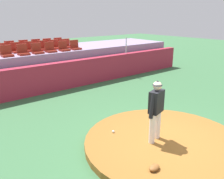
{
  "coord_description": "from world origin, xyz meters",
  "views": [
    {
      "loc": [
        -4.84,
        -3.58,
        3.49
      ],
      "look_at": [
        0.0,
        2.31,
        1.09
      ],
      "focal_mm": 37.96,
      "sensor_mm": 36.0,
      "label": 1
    }
  ],
  "objects_px": {
    "stadium_chair_5": "(75,47)",
    "stadium_chair_16": "(48,45)",
    "stadium_chair_9": "(43,47)",
    "stadium_chair_6": "(2,51)",
    "pitcher": "(156,107)",
    "stadium_chair_13": "(10,48)",
    "stadium_chair_0": "(7,53)",
    "stadium_chair_11": "(67,45)",
    "fielding_glove": "(154,168)",
    "stadium_chair_4": "(64,48)",
    "stadium_chair_7": "(17,49)",
    "stadium_chair_10": "(55,46)",
    "stadium_chair_1": "(23,52)",
    "baseball": "(113,132)",
    "stadium_chair_8": "(30,48)",
    "stadium_chair_17": "(59,44)",
    "stadium_chair_3": "(50,49)",
    "stadium_chair_15": "(37,45)",
    "stadium_chair_14": "(24,46)",
    "stadium_chair_2": "(37,50)"
  },
  "relations": [
    {
      "from": "stadium_chair_1",
      "to": "stadium_chair_15",
      "type": "relative_size",
      "value": 1.0
    },
    {
      "from": "fielding_glove",
      "to": "stadium_chair_3",
      "type": "relative_size",
      "value": 0.6
    },
    {
      "from": "baseball",
      "to": "fielding_glove",
      "type": "bearing_deg",
      "value": -101.9
    },
    {
      "from": "baseball",
      "to": "stadium_chair_11",
      "type": "height_order",
      "value": "stadium_chair_11"
    },
    {
      "from": "stadium_chair_4",
      "to": "stadium_chair_10",
      "type": "xyz_separation_m",
      "value": [
        -0.01,
        0.93,
        0.0
      ]
    },
    {
      "from": "stadium_chair_0",
      "to": "stadium_chair_16",
      "type": "xyz_separation_m",
      "value": [
        2.8,
        1.76,
        0.0
      ]
    },
    {
      "from": "baseball",
      "to": "stadium_chair_2",
      "type": "xyz_separation_m",
      "value": [
        0.48,
        6.34,
        1.64
      ]
    },
    {
      "from": "stadium_chair_0",
      "to": "stadium_chair_11",
      "type": "height_order",
      "value": "same"
    },
    {
      "from": "pitcher",
      "to": "stadium_chair_11",
      "type": "height_order",
      "value": "stadium_chair_11"
    },
    {
      "from": "fielding_glove",
      "to": "stadium_chair_2",
      "type": "xyz_separation_m",
      "value": [
        0.89,
        8.26,
        1.63
      ]
    },
    {
      "from": "pitcher",
      "to": "stadium_chair_13",
      "type": "distance_m",
      "value": 9.25
    },
    {
      "from": "baseball",
      "to": "stadium_chair_9",
      "type": "xyz_separation_m",
      "value": [
        1.17,
        7.25,
        1.64
      ]
    },
    {
      "from": "stadium_chair_6",
      "to": "stadium_chair_16",
      "type": "xyz_separation_m",
      "value": [
        2.75,
        0.86,
        0.0
      ]
    },
    {
      "from": "fielding_glove",
      "to": "stadium_chair_16",
      "type": "height_order",
      "value": "stadium_chair_16"
    },
    {
      "from": "stadium_chair_0",
      "to": "stadium_chair_15",
      "type": "relative_size",
      "value": 1.0
    },
    {
      "from": "stadium_chair_0",
      "to": "stadium_chair_9",
      "type": "bearing_deg",
      "value": -157.45
    },
    {
      "from": "stadium_chair_14",
      "to": "pitcher",
      "type": "bearing_deg",
      "value": 90.55
    },
    {
      "from": "stadium_chair_9",
      "to": "stadium_chair_6",
      "type": "bearing_deg",
      "value": -0.72
    },
    {
      "from": "fielding_glove",
      "to": "stadium_chair_4",
      "type": "distance_m",
      "value": 8.72
    },
    {
      "from": "stadium_chair_0",
      "to": "stadium_chair_8",
      "type": "distance_m",
      "value": 1.64
    },
    {
      "from": "stadium_chair_1",
      "to": "stadium_chair_13",
      "type": "relative_size",
      "value": 1.0
    },
    {
      "from": "stadium_chair_6",
      "to": "stadium_chair_16",
      "type": "bearing_deg",
      "value": -162.6
    },
    {
      "from": "stadium_chair_4",
      "to": "stadium_chair_13",
      "type": "relative_size",
      "value": 1.0
    },
    {
      "from": "stadium_chair_9",
      "to": "stadium_chair_16",
      "type": "height_order",
      "value": "same"
    },
    {
      "from": "stadium_chair_1",
      "to": "stadium_chair_4",
      "type": "xyz_separation_m",
      "value": [
        2.11,
        -0.0,
        0.0
      ]
    },
    {
      "from": "pitcher",
      "to": "stadium_chair_7",
      "type": "bearing_deg",
      "value": 80.19
    },
    {
      "from": "stadium_chair_16",
      "to": "stadium_chair_17",
      "type": "relative_size",
      "value": 1.0
    },
    {
      "from": "pitcher",
      "to": "stadium_chair_6",
      "type": "height_order",
      "value": "stadium_chair_6"
    },
    {
      "from": "stadium_chair_8",
      "to": "stadium_chair_15",
      "type": "xyz_separation_m",
      "value": [
        0.75,
        0.92,
        0.0
      ]
    },
    {
      "from": "stadium_chair_6",
      "to": "stadium_chair_0",
      "type": "bearing_deg",
      "value": 86.72
    },
    {
      "from": "stadium_chair_4",
      "to": "stadium_chair_5",
      "type": "bearing_deg",
      "value": -176.43
    },
    {
      "from": "stadium_chair_6",
      "to": "stadium_chair_17",
      "type": "distance_m",
      "value": 3.58
    },
    {
      "from": "stadium_chair_3",
      "to": "stadium_chair_15",
      "type": "xyz_separation_m",
      "value": [
        0.05,
        1.81,
        0.0
      ]
    },
    {
      "from": "stadium_chair_7",
      "to": "stadium_chair_8",
      "type": "distance_m",
      "value": 0.66
    },
    {
      "from": "stadium_chair_9",
      "to": "stadium_chair_3",
      "type": "bearing_deg",
      "value": 89.56
    },
    {
      "from": "baseball",
      "to": "stadium_chair_7",
      "type": "bearing_deg",
      "value": 91.56
    },
    {
      "from": "baseball",
      "to": "stadium_chair_1",
      "type": "distance_m",
      "value": 6.55
    },
    {
      "from": "stadium_chair_5",
      "to": "stadium_chair_16",
      "type": "height_order",
      "value": "same"
    },
    {
      "from": "stadium_chair_7",
      "to": "stadium_chair_17",
      "type": "relative_size",
      "value": 1.0
    },
    {
      "from": "stadium_chair_3",
      "to": "stadium_chair_9",
      "type": "bearing_deg",
      "value": -90.44
    },
    {
      "from": "stadium_chair_5",
      "to": "stadium_chair_0",
      "type": "bearing_deg",
      "value": -0.03
    },
    {
      "from": "stadium_chair_6",
      "to": "stadium_chair_13",
      "type": "xyz_separation_m",
      "value": [
        0.65,
        0.86,
        0.0
      ]
    },
    {
      "from": "pitcher",
      "to": "fielding_glove",
      "type": "bearing_deg",
      "value": -154.32
    },
    {
      "from": "stadium_chair_1",
      "to": "stadium_chair_16",
      "type": "bearing_deg",
      "value": -138.98
    },
    {
      "from": "fielding_glove",
      "to": "stadium_chair_16",
      "type": "relative_size",
      "value": 0.6
    },
    {
      "from": "fielding_glove",
      "to": "stadium_chair_14",
      "type": "height_order",
      "value": "stadium_chair_14"
    },
    {
      "from": "stadium_chair_7",
      "to": "stadium_chair_10",
      "type": "relative_size",
      "value": 1.0
    },
    {
      "from": "stadium_chair_11",
      "to": "stadium_chair_3",
      "type": "bearing_deg",
      "value": 32.73
    },
    {
      "from": "stadium_chair_0",
      "to": "stadium_chair_7",
      "type": "relative_size",
      "value": 1.0
    },
    {
      "from": "pitcher",
      "to": "stadium_chair_10",
      "type": "height_order",
      "value": "stadium_chair_10"
    }
  ]
}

